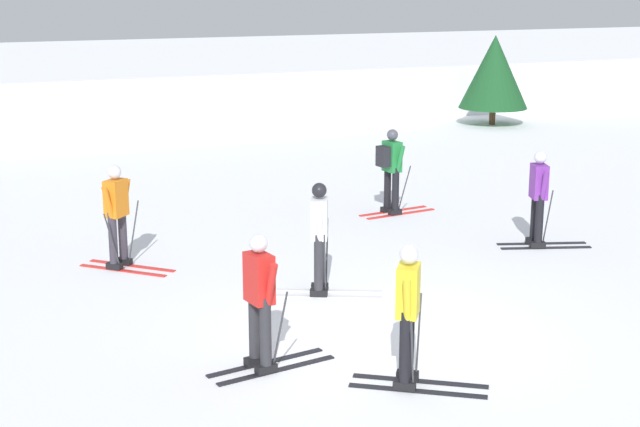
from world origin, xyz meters
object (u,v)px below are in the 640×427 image
object	(u,v)px
skier_yellow	(408,312)
skier_red	(260,298)
skier_green	(391,167)
skier_white	(320,235)
conifer_far_left	(494,72)
skier_orange	(117,214)
skier_purple	(539,196)

from	to	relation	value
skier_yellow	skier_red	bearing A→B (deg)	143.24
skier_yellow	skier_green	xyz separation A→B (m)	(3.38, 7.47, 0.04)
skier_white	conifer_far_left	xyz separation A→B (m)	(11.20, 13.36, 0.76)
skier_green	conifer_far_left	world-z (taller)	conifer_far_left
skier_orange	skier_white	size ratio (longest dim) A/B	1.00
skier_purple	skier_white	distance (m)	4.61
skier_yellow	skier_purple	bearing A→B (deg)	42.84
skier_red	skier_yellow	size ratio (longest dim) A/B	1.00
skier_green	conifer_far_left	bearing A→B (deg)	49.04
skier_purple	skier_orange	bearing A→B (deg)	168.45
skier_purple	skier_white	xyz separation A→B (m)	(-4.50, -1.00, -0.00)
skier_orange	conifer_far_left	size ratio (longest dim) A/B	0.61
skier_red	skier_green	distance (m)	8.01
skier_orange	conifer_far_left	distance (m)	17.58
conifer_far_left	skier_yellow	bearing A→B (deg)	-124.34
skier_orange	skier_yellow	size ratio (longest dim) A/B	1.00
skier_orange	skier_white	distance (m)	3.53
conifer_far_left	skier_purple	bearing A→B (deg)	-118.46
skier_orange	skier_green	bearing A→B (deg)	15.84
conifer_far_left	skier_green	bearing A→B (deg)	-130.96
skier_orange	skier_green	size ratio (longest dim) A/B	1.00
skier_purple	skier_white	world-z (taller)	same
skier_red	skier_green	xyz separation A→B (m)	(4.82, 6.40, 0.04)
skier_orange	conifer_far_left	bearing A→B (deg)	38.45
skier_orange	skier_white	xyz separation A→B (m)	(2.55, -2.44, -0.00)
skier_orange	skier_white	world-z (taller)	same
skier_green	skier_white	xyz separation A→B (m)	(-3.12, -4.05, -0.04)
skier_purple	skier_red	world-z (taller)	same
skier_purple	skier_green	distance (m)	3.35
skier_purple	conifer_far_left	xyz separation A→B (m)	(6.70, 12.36, 0.76)
skier_green	skier_yellow	bearing A→B (deg)	-114.37
skier_purple	skier_white	bearing A→B (deg)	-167.52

